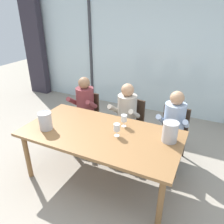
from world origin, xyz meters
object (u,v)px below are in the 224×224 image
object	(u,v)px
ice_bucket_secondary	(170,132)
wine_glass_near_bucket	(124,118)
person_maroon_top	(83,106)
ice_bucket_primary	(45,121)
chair_center	(173,130)
wine_glass_by_left_taster	(117,128)
dining_table	(101,137)
chair_left_of_center	(130,120)
person_pale_blue_shirt	(173,124)
person_beige_jumper	(125,114)
chair_near_curtain	(86,112)

from	to	relation	value
ice_bucket_secondary	wine_glass_near_bucket	world-z (taller)	ice_bucket_secondary
person_maroon_top	ice_bucket_primary	world-z (taller)	person_maroon_top
chair_center	wine_glass_near_bucket	xyz separation A→B (m)	(-0.58, -0.66, 0.39)
wine_glass_by_left_taster	wine_glass_near_bucket	xyz separation A→B (m)	(-0.01, 0.27, 0.00)
dining_table	person_maroon_top	bearing A→B (deg)	134.31
person_maroon_top	wine_glass_by_left_taster	distance (m)	1.32
chair_center	person_maroon_top	distance (m)	1.61
chair_left_of_center	person_pale_blue_shirt	xyz separation A→B (m)	(0.75, -0.16, 0.17)
dining_table	chair_left_of_center	xyz separation A→B (m)	(0.05, 0.98, -0.20)
person_beige_jumper	wine_glass_by_left_taster	bearing A→B (deg)	-70.37
dining_table	chair_near_curtain	bearing A→B (deg)	131.17
dining_table	chair_center	size ratio (longest dim) A/B	2.47
chair_near_curtain	person_beige_jumper	bearing A→B (deg)	-2.07
person_maroon_top	person_pale_blue_shirt	bearing A→B (deg)	-4.07
dining_table	wine_glass_near_bucket	xyz separation A→B (m)	(0.21, 0.29, 0.19)
person_maroon_top	person_pale_blue_shirt	world-z (taller)	same
chair_center	person_pale_blue_shirt	xyz separation A→B (m)	(0.01, -0.14, 0.17)
wine_glass_near_bucket	person_pale_blue_shirt	bearing A→B (deg)	41.90
dining_table	person_pale_blue_shirt	bearing A→B (deg)	45.52
person_pale_blue_shirt	wine_glass_by_left_taster	world-z (taller)	person_pale_blue_shirt
person_beige_jumper	ice_bucket_secondary	distance (m)	1.08
chair_near_curtain	person_beige_jumper	distance (m)	0.85
chair_center	ice_bucket_secondary	distance (m)	0.86
person_pale_blue_shirt	wine_glass_by_left_taster	bearing A→B (deg)	-125.41
person_beige_jumper	wine_glass_near_bucket	xyz separation A→B (m)	(0.20, -0.53, 0.22)
chair_center	person_beige_jumper	bearing A→B (deg)	-165.53
chair_left_of_center	person_pale_blue_shirt	size ratio (longest dim) A/B	0.73
dining_table	person_beige_jumper	size ratio (longest dim) A/B	1.80
ice_bucket_primary	person_pale_blue_shirt	bearing A→B (deg)	34.69
dining_table	ice_bucket_secondary	distance (m)	0.91
chair_near_curtain	ice_bucket_secondary	world-z (taller)	ice_bucket_secondary
chair_left_of_center	ice_bucket_primary	world-z (taller)	ice_bucket_primary
dining_table	wine_glass_near_bucket	distance (m)	0.41
chair_near_curtain	wine_glass_near_bucket	size ratio (longest dim) A/B	4.94
dining_table	ice_bucket_secondary	size ratio (longest dim) A/B	8.07
chair_center	wine_glass_near_bucket	distance (m)	0.96
chair_center	chair_near_curtain	bearing A→B (deg)	-174.46
person_pale_blue_shirt	ice_bucket_secondary	size ratio (longest dim) A/B	4.48
person_maroon_top	person_pale_blue_shirt	distance (m)	1.60
ice_bucket_primary	wine_glass_near_bucket	size ratio (longest dim) A/B	1.40
dining_table	chair_left_of_center	bearing A→B (deg)	87.01
person_maroon_top	person_pale_blue_shirt	xyz separation A→B (m)	(1.60, -0.00, 0.00)
person_maroon_top	person_beige_jumper	distance (m)	0.81
wine_glass_near_bucket	chair_center	bearing A→B (deg)	48.73
ice_bucket_primary	chair_left_of_center	bearing A→B (deg)	57.65
dining_table	wine_glass_by_left_taster	distance (m)	0.30
chair_left_of_center	person_pale_blue_shirt	bearing A→B (deg)	-5.12
chair_near_curtain	person_maroon_top	xyz separation A→B (m)	(0.01, -0.11, 0.17)
chair_near_curtain	person_maroon_top	distance (m)	0.20
dining_table	chair_near_curtain	world-z (taller)	chair_near_curtain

